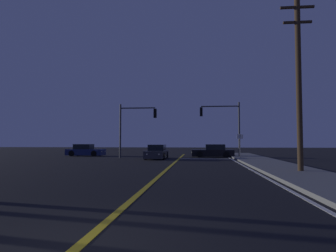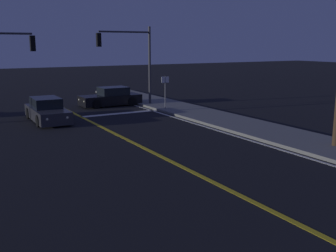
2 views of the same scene
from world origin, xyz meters
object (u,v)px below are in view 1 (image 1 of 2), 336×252
object	(u,v)px
traffic_signal_near_right	(224,121)
utility_pole_right	(299,80)
car_distant_tail_black	(213,152)
street_sign_corner	(240,142)
car_mid_block_charcoal	(157,153)
traffic_signal_far_left	(134,122)
car_following_oncoming_navy	(85,151)

from	to	relation	value
traffic_signal_near_right	utility_pole_right	xyz separation A→B (m)	(2.55, -15.06, 1.08)
traffic_signal_near_right	utility_pole_right	bearing A→B (deg)	99.62
car_distant_tail_black	street_sign_corner	xyz separation A→B (m)	(2.26, -4.01, 0.99)
car_mid_block_charcoal	traffic_signal_far_left	size ratio (longest dim) A/B	0.87
street_sign_corner	car_following_oncoming_navy	bearing A→B (deg)	162.97
car_following_oncoming_navy	utility_pole_right	world-z (taller)	utility_pole_right
car_following_oncoming_navy	traffic_signal_far_left	xyz separation A→B (m)	(6.36, -3.67, 3.00)
car_distant_tail_black	utility_pole_right	bearing A→B (deg)	-168.16
car_distant_tail_black	traffic_signal_far_left	xyz separation A→B (m)	(-7.93, -2.61, 3.00)
car_mid_block_charcoal	traffic_signal_far_left	bearing A→B (deg)	-23.70
car_distant_tail_black	traffic_signal_far_left	world-z (taller)	traffic_signal_far_left
car_distant_tail_black	traffic_signal_near_right	distance (m)	3.57
car_distant_tail_black	traffic_signal_near_right	bearing A→B (deg)	-138.51
car_mid_block_charcoal	traffic_signal_near_right	size ratio (longest dim) A/B	0.83
street_sign_corner	car_mid_block_charcoal	bearing A→B (deg)	177.91
utility_pole_right	street_sign_corner	size ratio (longest dim) A/B	3.97
car_following_oncoming_navy	car_distant_tail_black	bearing A→B (deg)	87.56
car_distant_tail_black	street_sign_corner	world-z (taller)	street_sign_corner
traffic_signal_near_right	utility_pole_right	size ratio (longest dim) A/B	0.61
car_following_oncoming_navy	utility_pole_right	distance (m)	25.31
car_distant_tail_black	car_following_oncoming_navy	bearing A→B (deg)	84.94
traffic_signal_far_left	street_sign_corner	xyz separation A→B (m)	(10.19, -1.40, -2.01)
car_distant_tail_black	utility_pole_right	world-z (taller)	utility_pole_right
car_mid_block_charcoal	street_sign_corner	bearing A→B (deg)	178.54
street_sign_corner	traffic_signal_near_right	bearing A→B (deg)	112.38
utility_pole_right	street_sign_corner	bearing A→B (deg)	96.52
car_following_oncoming_navy	street_sign_corner	world-z (taller)	street_sign_corner
traffic_signal_near_right	street_sign_corner	bearing A→B (deg)	112.38
car_mid_block_charcoal	street_sign_corner	distance (m)	7.79
utility_pole_right	street_sign_corner	world-z (taller)	utility_pole_right
traffic_signal_near_right	traffic_signal_far_left	distance (m)	9.15
car_mid_block_charcoal	street_sign_corner	xyz separation A→B (m)	(7.72, -0.28, 0.99)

